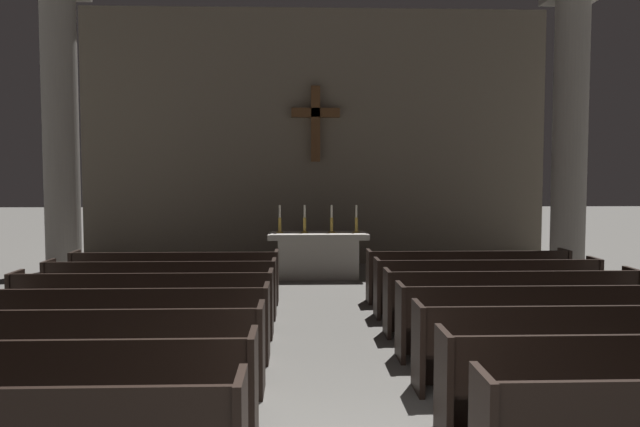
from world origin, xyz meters
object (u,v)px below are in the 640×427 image
Objects in this scene: pew_left_row_7 at (176,277)px; altar at (318,254)px; pew_right_row_4 at (542,321)px; candlestick_inner_right at (332,224)px; pew_right_row_5 at (511,302)px; pew_right_row_7 at (467,276)px; candlestick_inner_left at (305,224)px; pew_left_row_4 at (121,324)px; pew_left_row_2 at (43,389)px; pew_right_row_6 at (487,287)px; pew_left_row_6 at (162,289)px; candlestick_outer_left at (280,224)px; candlestick_outer_right at (356,224)px; column_left_second at (61,142)px; column_right_second at (570,143)px; pew_left_row_3 at (89,351)px; pew_left_row_5 at (144,305)px; pew_right_row_3 at (584,346)px.

altar is at bearing 46.13° from pew_left_row_7.
pew_right_row_4 is 6.59m from candlestick_inner_right.
pew_right_row_7 is (0.00, 2.28, 0.00)m from pew_right_row_5.
pew_left_row_4 is at bearing -110.61° from candlestick_inner_left.
pew_left_row_7 is at bearing 180.00° from pew_right_row_7.
pew_right_row_6 is (5.21, 4.56, 0.00)m from pew_left_row_2.
pew_left_row_4 is at bearing 90.00° from pew_left_row_2.
pew_left_row_6 is 5.33m from pew_right_row_5.
candlestick_outer_left reaches higher than pew_left_row_2.
altar reaches higher than pew_left_row_6.
pew_left_row_2 is 1.00× the size of pew_right_row_4.
pew_right_row_4 is 5.92× the size of candlestick_inner_right.
candlestick_outer_right is at bearing 38.11° from pew_left_row_7.
column_left_second and column_right_second have the same top height.
pew_left_row_6 is 1.00× the size of pew_right_row_5.
candlestick_outer_left is 0.55m from candlestick_inner_left.
pew_left_row_6 is at bearing 90.00° from pew_left_row_3.
pew_left_row_5 and pew_right_row_3 have the same top height.
column_left_second is at bearing 140.13° from pew_right_row_3.
pew_left_row_3 is 1.00× the size of pew_left_row_7.
pew_right_row_6 is at bearing 33.28° from pew_left_row_3.
pew_left_row_5 is 6.11m from candlestick_outer_right.
pew_right_row_3 is at bearing -12.34° from pew_left_row_4.
pew_right_row_4 is 6.82m from candlestick_inner_left.
pew_right_row_4 is (5.21, 2.28, 0.00)m from pew_left_row_2.
pew_left_row_3 is 5.33m from pew_right_row_4.
column_right_second is at bearing -8.07° from candlestick_outer_right.
pew_right_row_5 is 1.00× the size of pew_right_row_6.
candlestick_outer_right reaches higher than pew_right_row_6.
altar is (2.61, 6.13, 0.06)m from pew_left_row_4.
pew_right_row_3 and pew_right_row_4 have the same top height.
pew_left_row_4 is 5.69m from pew_right_row_6.
column_left_second is (-2.73, 4.35, 2.50)m from pew_left_row_5.
pew_left_row_6 is 5.33m from pew_right_row_7.
column_left_second is at bearing 130.37° from pew_left_row_6.
candlestick_inner_left is at bearing 136.99° from pew_right_row_7.
pew_right_row_3 is 5.92× the size of candlestick_outer_right.
column_left_second is (-2.73, 2.07, 2.50)m from pew_left_row_7.
pew_left_row_3 is 0.59× the size of column_right_second.
column_right_second is 5.94m from candlestick_inner_left.
candlestick_outer_left is at bearing 70.62° from pew_left_row_5.
pew_right_row_6 is 5.92× the size of candlestick_inner_right.
pew_left_row_3 is at bearing -146.72° from pew_right_row_6.
column_right_second is 10.02× the size of candlestick_inner_right.
candlestick_inner_left reaches higher than pew_left_row_2.
column_left_second is at bearing -174.13° from candlestick_outer_right.
pew_right_row_7 is (5.21, 2.28, 0.00)m from pew_left_row_5.
candlestick_inner_right is at bearing 107.59° from pew_right_row_3.
candlestick_outer_left is at bearing 74.02° from pew_left_row_4.
candlestick_inner_left reaches higher than pew_left_row_4.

